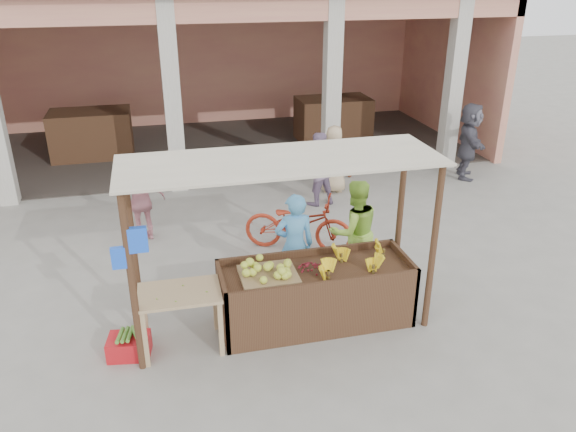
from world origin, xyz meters
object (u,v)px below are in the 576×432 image
object	(u,v)px
motorcycle	(298,223)
side_table	(180,301)
fruit_stall	(315,296)
vendor_blue	(294,242)
red_crate	(129,346)
vendor_green	(354,229)

from	to	relation	value
motorcycle	side_table	bearing A→B (deg)	162.12
fruit_stall	vendor_blue	bearing A→B (deg)	97.40
side_table	motorcycle	bearing A→B (deg)	48.10
side_table	red_crate	distance (m)	0.88
fruit_stall	red_crate	world-z (taller)	fruit_stall
vendor_blue	motorcycle	xyz separation A→B (m)	(0.42, 1.39, -0.35)
fruit_stall	vendor_green	distance (m)	1.41
vendor_blue	motorcycle	world-z (taller)	vendor_blue
fruit_stall	side_table	size ratio (longest dim) A/B	2.51
red_crate	fruit_stall	bearing A→B (deg)	12.58
red_crate	vendor_green	bearing A→B (deg)	27.33
fruit_stall	vendor_green	xyz separation A→B (m)	(0.89, 0.97, 0.48)
red_crate	vendor_blue	bearing A→B (deg)	30.20
fruit_stall	vendor_blue	size ratio (longest dim) A/B	1.51
vendor_blue	vendor_green	distance (m)	1.01
vendor_blue	red_crate	bearing A→B (deg)	23.39
fruit_stall	side_table	xyz separation A→B (m)	(-1.82, -0.15, 0.29)
red_crate	side_table	bearing A→B (deg)	10.22
vendor_blue	vendor_green	bearing A→B (deg)	-166.79
vendor_blue	motorcycle	distance (m)	1.49
vendor_green	motorcycle	size ratio (longest dim) A/B	0.89
side_table	red_crate	size ratio (longest dim) A/B	2.00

